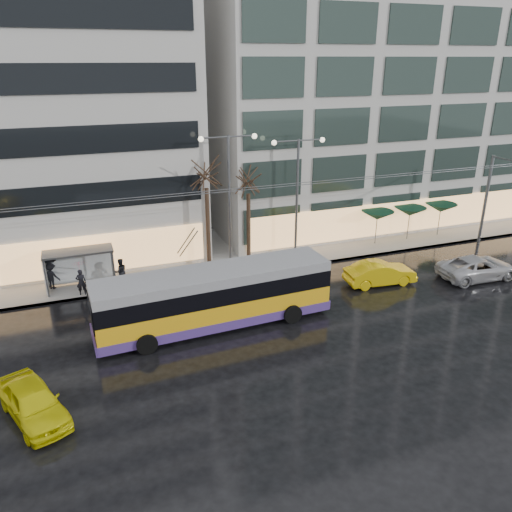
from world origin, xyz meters
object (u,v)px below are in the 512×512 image
bus_shelter (73,261)px  taxi_a (33,402)px  street_lamp_near (229,184)px  trolleybus (215,299)px

bus_shelter → taxi_a: (-1.98, -12.31, -1.20)m
street_lamp_near → taxi_a: size_ratio=2.03×
trolleybus → bus_shelter: bearing=133.0°
bus_shelter → taxi_a: 12.53m
trolleybus → street_lamp_near: (3.32, 7.69, 4.38)m
taxi_a → bus_shelter: bearing=59.0°
taxi_a → street_lamp_near: bearing=23.3°
trolleybus → bus_shelter: 10.36m
bus_shelter → trolleybus: bearing=-47.0°
street_lamp_near → taxi_a: street_lamp_near is taller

